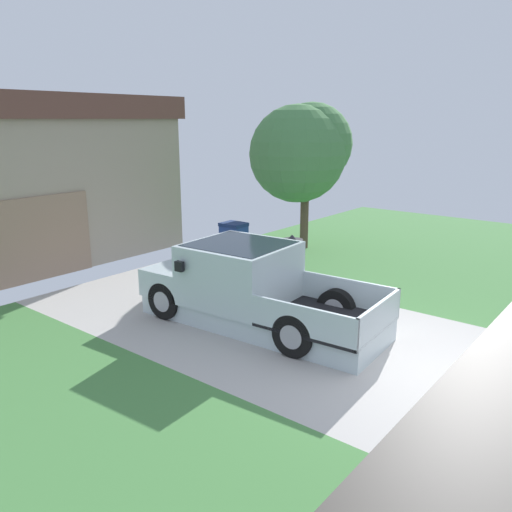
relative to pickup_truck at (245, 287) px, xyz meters
The scene contains 5 objects.
pickup_truck is the anchor object (origin of this frame).
person_with_hat 1.47m from the pickup_truck, ahead, with size 0.49×0.49×1.63m.
handbag 1.46m from the pickup_truck, 15.22° to the right, with size 0.37×0.17×0.43m.
front_yard_tree 7.13m from the pickup_truck, 23.82° to the left, with size 3.39×3.05×4.64m.
wheeled_trash_bin 4.97m from the pickup_truck, 43.60° to the left, with size 0.60×0.72×1.12m.
Camera 1 is at (-7.96, -2.45, 4.11)m, focal length 36.38 mm.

